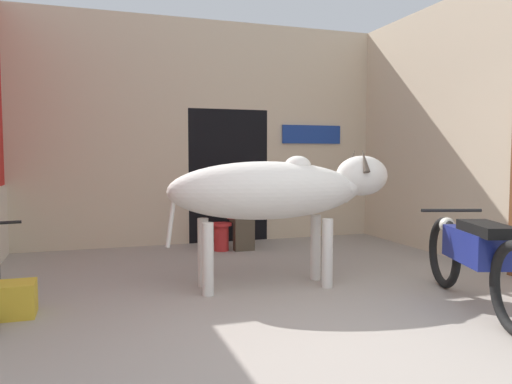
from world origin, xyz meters
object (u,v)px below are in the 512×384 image
at_px(shopkeeper_seated, 241,205).
at_px(crate, 7,300).
at_px(motorcycle_near, 475,255).
at_px(plastic_stool, 221,236).
at_px(cow, 278,191).

bearing_deg(shopkeeper_seated, crate, -139.97).
distance_m(motorcycle_near, crate, 3.96).
distance_m(shopkeeper_seated, plastic_stool, 0.52).
bearing_deg(plastic_stool, motorcycle_near, -66.36).
xyz_separation_m(shopkeeper_seated, crate, (-2.69, -2.26, -0.49)).
relative_size(motorcycle_near, crate, 4.52).
height_order(cow, crate, cow).
distance_m(cow, crate, 2.60).
xyz_separation_m(cow, plastic_stool, (-0.06, 2.02, -0.76)).
bearing_deg(motorcycle_near, crate, 165.07).
distance_m(motorcycle_near, shopkeeper_seated, 3.47).
relative_size(cow, shopkeeper_seated, 1.94).
relative_size(motorcycle_near, plastic_stool, 5.12).
xyz_separation_m(cow, motorcycle_near, (1.36, -1.22, -0.51)).
height_order(plastic_stool, crate, plastic_stool).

